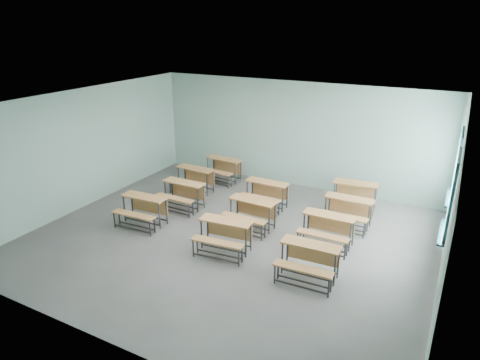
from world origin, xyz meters
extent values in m
cube|color=slate|center=(0.00, 0.00, -0.01)|extent=(9.00, 8.00, 0.02)
cube|color=silver|center=(0.00, 0.00, 3.21)|extent=(9.00, 8.00, 0.02)
cube|color=#9DC5B7|center=(0.00, 4.01, 1.60)|extent=(9.00, 0.02, 3.20)
cube|color=#9DC5B7|center=(0.00, -4.01, 1.60)|extent=(9.00, 0.02, 3.20)
cube|color=#9DC5B7|center=(-4.51, 0.00, 1.60)|extent=(0.02, 8.00, 3.20)
cube|color=#9DC5B7|center=(4.51, 0.00, 1.60)|extent=(0.02, 8.00, 3.20)
cube|color=#173C41|center=(4.47, 2.80, 0.93)|extent=(0.06, 1.20, 0.06)
cube|color=#173C41|center=(4.47, 2.80, 2.47)|extent=(0.06, 1.20, 0.06)
cube|color=#173C41|center=(4.47, 2.23, 1.70)|extent=(0.06, 0.06, 1.60)
cube|color=#173C41|center=(4.47, 3.37, 1.70)|extent=(0.06, 0.06, 1.60)
cube|color=#173C41|center=(4.47, 2.80, 1.70)|extent=(0.04, 0.04, 1.48)
cube|color=#173C41|center=(4.47, 2.80, 1.70)|extent=(0.04, 1.08, 0.04)
cube|color=#173C41|center=(4.43, 2.80, 0.87)|extent=(0.14, 1.28, 0.04)
cube|color=white|center=(4.50, 2.80, 1.70)|extent=(0.01, 1.08, 1.48)
cube|color=#173C41|center=(4.47, 0.80, 0.93)|extent=(0.06, 1.20, 0.06)
cube|color=#173C41|center=(4.47, 0.80, 2.47)|extent=(0.06, 1.20, 0.06)
cube|color=#173C41|center=(4.47, 0.23, 1.70)|extent=(0.06, 0.06, 1.60)
cube|color=#173C41|center=(4.47, 1.37, 1.70)|extent=(0.06, 0.06, 1.60)
cube|color=#173C41|center=(4.47, 0.80, 1.70)|extent=(0.04, 0.04, 1.48)
cube|color=#173C41|center=(4.47, 0.80, 1.70)|extent=(0.04, 1.08, 0.04)
cube|color=#173C41|center=(4.43, 0.80, 0.87)|extent=(0.14, 1.28, 0.04)
cube|color=white|center=(4.50, 0.80, 1.70)|extent=(0.01, 1.08, 1.48)
cube|color=#B47941|center=(-2.32, -0.30, 0.71)|extent=(1.19, 0.45, 0.04)
cube|color=#B47941|center=(-2.33, -0.12, 0.41)|extent=(1.11, 0.08, 0.40)
cylinder|color=#2F3234|center=(-2.85, -0.49, 0.35)|extent=(0.04, 0.04, 0.69)
cylinder|color=#2F3234|center=(-1.78, -0.43, 0.35)|extent=(0.04, 0.04, 0.69)
cylinder|color=#2F3234|center=(-2.86, -0.17, 0.35)|extent=(0.04, 0.04, 0.69)
cylinder|color=#2F3234|center=(-1.79, -0.12, 0.35)|extent=(0.04, 0.04, 0.69)
cube|color=#2F3234|center=(-2.31, -0.46, 0.10)|extent=(1.07, 0.09, 0.03)
cube|color=#2F3234|center=(-2.33, -0.15, 0.10)|extent=(1.07, 0.09, 0.03)
cube|color=#B47941|center=(-2.29, -0.77, 0.42)|extent=(1.18, 0.31, 0.03)
cylinder|color=#2F3234|center=(-2.82, -0.89, 0.20)|extent=(0.04, 0.04, 0.40)
cylinder|color=#2F3234|center=(-1.76, -0.83, 0.20)|extent=(0.04, 0.04, 0.40)
cylinder|color=#2F3234|center=(-2.83, -0.70, 0.20)|extent=(0.04, 0.04, 0.40)
cylinder|color=#2F3234|center=(-1.77, -0.65, 0.20)|extent=(0.04, 0.04, 0.40)
cube|color=#2F3234|center=(-2.29, -0.86, 0.08)|extent=(1.07, 0.09, 0.03)
cube|color=#2F3234|center=(-2.30, -0.67, 0.08)|extent=(1.07, 0.09, 0.03)
cube|color=#B47941|center=(0.16, -0.53, 0.71)|extent=(1.20, 0.50, 0.04)
cube|color=#B47941|center=(0.14, -0.35, 0.41)|extent=(1.11, 0.13, 0.40)
cylinder|color=#2F3234|center=(-0.36, -0.74, 0.35)|extent=(0.04, 0.04, 0.69)
cylinder|color=#2F3234|center=(0.71, -0.63, 0.35)|extent=(0.04, 0.04, 0.69)
cylinder|color=#2F3234|center=(-0.39, -0.43, 0.35)|extent=(0.04, 0.04, 0.69)
cylinder|color=#2F3234|center=(0.68, -0.32, 0.35)|extent=(0.04, 0.04, 0.69)
cube|color=#2F3234|center=(0.18, -0.68, 0.10)|extent=(1.07, 0.14, 0.03)
cube|color=#2F3234|center=(0.15, -0.37, 0.10)|extent=(1.07, 0.14, 0.03)
cube|color=#B47941|center=(0.21, -0.99, 0.42)|extent=(1.19, 0.36, 0.03)
cylinder|color=#2F3234|center=(-0.32, -1.14, 0.20)|extent=(0.04, 0.04, 0.40)
cylinder|color=#2F3234|center=(0.75, -1.03, 0.20)|extent=(0.04, 0.04, 0.40)
cylinder|color=#2F3234|center=(-0.33, -0.95, 0.20)|extent=(0.04, 0.04, 0.40)
cylinder|color=#2F3234|center=(0.73, -0.85, 0.20)|extent=(0.04, 0.04, 0.40)
cube|color=#2F3234|center=(0.22, -1.08, 0.08)|extent=(1.07, 0.14, 0.03)
cube|color=#2F3234|center=(0.20, -0.90, 0.08)|extent=(1.07, 0.14, 0.03)
cube|color=#B47941|center=(2.17, -0.66, 0.71)|extent=(1.18, 0.43, 0.04)
cube|color=#B47941|center=(2.16, -0.48, 0.41)|extent=(1.11, 0.06, 0.40)
cylinder|color=#2F3234|center=(1.64, -0.83, 0.35)|extent=(0.04, 0.04, 0.69)
cylinder|color=#2F3234|center=(2.71, -0.79, 0.35)|extent=(0.04, 0.04, 0.69)
cylinder|color=#2F3234|center=(1.63, -0.52, 0.35)|extent=(0.04, 0.04, 0.69)
cylinder|color=#2F3234|center=(2.70, -0.48, 0.35)|extent=(0.04, 0.04, 0.69)
cube|color=#2F3234|center=(2.18, -0.81, 0.10)|extent=(1.07, 0.07, 0.03)
cube|color=#2F3234|center=(2.16, -0.50, 0.10)|extent=(1.07, 0.07, 0.03)
cube|color=#B47941|center=(2.19, -1.12, 0.42)|extent=(1.18, 0.29, 0.03)
cylinder|color=#2F3234|center=(1.66, -1.24, 0.20)|extent=(0.04, 0.04, 0.40)
cylinder|color=#2F3234|center=(2.73, -1.19, 0.20)|extent=(0.04, 0.04, 0.40)
cylinder|color=#2F3234|center=(1.65, -1.05, 0.20)|extent=(0.04, 0.04, 0.40)
cylinder|color=#2F3234|center=(2.72, -1.01, 0.20)|extent=(0.04, 0.04, 0.40)
cube|color=#2F3234|center=(2.19, -1.22, 0.08)|extent=(1.07, 0.07, 0.03)
cube|color=#2F3234|center=(2.18, -1.03, 0.08)|extent=(1.07, 0.07, 0.03)
cube|color=#B47941|center=(-2.02, 0.99, 0.71)|extent=(1.17, 0.40, 0.04)
cube|color=#B47941|center=(-2.02, 1.17, 0.41)|extent=(1.11, 0.03, 0.40)
cylinder|color=#2F3234|center=(-2.56, 0.85, 0.35)|extent=(0.04, 0.04, 0.69)
cylinder|color=#2F3234|center=(-1.49, 0.83, 0.35)|extent=(0.04, 0.04, 0.69)
cylinder|color=#2F3234|center=(-2.56, 1.16, 0.35)|extent=(0.04, 0.04, 0.69)
cylinder|color=#2F3234|center=(-1.49, 1.14, 0.35)|extent=(0.04, 0.04, 0.69)
cube|color=#2F3234|center=(-2.03, 0.84, 0.10)|extent=(1.07, 0.04, 0.03)
cube|color=#2F3234|center=(-2.02, 1.15, 0.10)|extent=(1.07, 0.04, 0.03)
cube|color=#B47941|center=(-2.03, 0.53, 0.42)|extent=(1.17, 0.26, 0.03)
cylinder|color=#2F3234|center=(-2.57, 0.44, 0.20)|extent=(0.04, 0.04, 0.40)
cylinder|color=#2F3234|center=(-1.49, 0.43, 0.20)|extent=(0.04, 0.04, 0.40)
cylinder|color=#2F3234|center=(-2.56, 0.63, 0.20)|extent=(0.04, 0.04, 0.40)
cylinder|color=#2F3234|center=(-1.49, 0.61, 0.20)|extent=(0.04, 0.04, 0.40)
cube|color=#2F3234|center=(-2.03, 0.43, 0.08)|extent=(1.07, 0.04, 0.03)
cube|color=#2F3234|center=(-2.03, 0.62, 0.08)|extent=(1.07, 0.04, 0.03)
cube|color=#B47941|center=(0.18, 0.77, 0.71)|extent=(1.18, 0.43, 0.04)
cube|color=#B47941|center=(0.19, 0.95, 0.41)|extent=(1.11, 0.06, 0.40)
cylinder|color=#2F3234|center=(-0.36, 0.64, 0.35)|extent=(0.04, 0.04, 0.69)
cylinder|color=#2F3234|center=(0.71, 0.60, 0.35)|extent=(0.04, 0.04, 0.69)
cylinder|color=#2F3234|center=(-0.35, 0.95, 0.35)|extent=(0.04, 0.04, 0.69)
cylinder|color=#2F3234|center=(0.72, 0.91, 0.35)|extent=(0.04, 0.04, 0.69)
cube|color=#2F3234|center=(0.18, 0.62, 0.10)|extent=(1.07, 0.07, 0.03)
cube|color=#2F3234|center=(0.19, 0.93, 0.10)|extent=(1.07, 0.07, 0.03)
cube|color=#B47941|center=(0.17, 0.31, 0.42)|extent=(1.18, 0.28, 0.03)
cylinder|color=#2F3234|center=(-0.37, 0.23, 0.20)|extent=(0.04, 0.04, 0.40)
cylinder|color=#2F3234|center=(0.70, 0.20, 0.20)|extent=(0.04, 0.04, 0.40)
cylinder|color=#2F3234|center=(-0.37, 0.42, 0.20)|extent=(0.04, 0.04, 0.40)
cylinder|color=#2F3234|center=(0.70, 0.38, 0.20)|extent=(0.04, 0.04, 0.40)
cube|color=#2F3234|center=(0.16, 0.21, 0.08)|extent=(1.07, 0.07, 0.03)
cube|color=#2F3234|center=(0.17, 0.40, 0.08)|extent=(1.07, 0.07, 0.03)
cube|color=#B47941|center=(2.10, 0.82, 0.71)|extent=(1.17, 0.40, 0.04)
cube|color=#B47941|center=(2.10, 1.00, 0.41)|extent=(1.11, 0.03, 0.40)
cylinder|color=#2F3234|center=(1.56, 0.66, 0.35)|extent=(0.04, 0.04, 0.69)
cylinder|color=#2F3234|center=(2.64, 0.67, 0.35)|extent=(0.04, 0.04, 0.69)
cylinder|color=#2F3234|center=(1.56, 0.97, 0.35)|extent=(0.04, 0.04, 0.69)
cylinder|color=#2F3234|center=(2.63, 0.98, 0.35)|extent=(0.04, 0.04, 0.69)
cube|color=#2F3234|center=(2.10, 0.66, 0.10)|extent=(1.07, 0.04, 0.03)
cube|color=#2F3234|center=(2.10, 0.97, 0.10)|extent=(1.07, 0.04, 0.03)
cube|color=#B47941|center=(2.10, 0.35, 0.42)|extent=(1.17, 0.26, 0.03)
cylinder|color=#2F3234|center=(1.57, 0.25, 0.20)|extent=(0.04, 0.04, 0.40)
cylinder|color=#2F3234|center=(2.64, 0.27, 0.20)|extent=(0.04, 0.04, 0.40)
cylinder|color=#2F3234|center=(1.57, 0.44, 0.20)|extent=(0.04, 0.04, 0.40)
cylinder|color=#2F3234|center=(2.64, 0.45, 0.20)|extent=(0.04, 0.04, 0.40)
cube|color=#2F3234|center=(2.10, 0.26, 0.08)|extent=(1.07, 0.04, 0.03)
cube|color=#2F3234|center=(2.10, 0.44, 0.08)|extent=(1.07, 0.04, 0.03)
cube|color=#B47941|center=(-2.40, 2.12, 0.71)|extent=(1.19, 0.47, 0.04)
cube|color=#B47941|center=(-2.38, 2.30, 0.41)|extent=(1.11, 0.10, 0.40)
cylinder|color=#2F3234|center=(-2.94, 2.01, 0.35)|extent=(0.04, 0.04, 0.69)
cylinder|color=#2F3234|center=(-1.87, 1.93, 0.35)|extent=(0.04, 0.04, 0.69)
cylinder|color=#2F3234|center=(-2.92, 2.32, 0.35)|extent=(0.04, 0.04, 0.69)
cylinder|color=#2F3234|center=(-1.85, 2.24, 0.35)|extent=(0.04, 0.04, 0.69)
cube|color=#2F3234|center=(-2.41, 1.97, 0.10)|extent=(1.07, 0.11, 0.03)
cube|color=#2F3234|center=(-2.38, 2.28, 0.10)|extent=(1.07, 0.11, 0.03)
cube|color=#B47941|center=(-2.43, 1.66, 0.42)|extent=(1.18, 0.33, 0.03)
cylinder|color=#2F3234|center=(-2.97, 1.60, 0.20)|extent=(0.04, 0.04, 0.40)
cylinder|color=#2F3234|center=(-1.90, 1.52, 0.20)|extent=(0.04, 0.04, 0.40)
cylinder|color=#2F3234|center=(-2.96, 1.79, 0.20)|extent=(0.04, 0.04, 0.40)
cylinder|color=#2F3234|center=(-1.89, 1.71, 0.20)|extent=(0.04, 0.04, 0.40)
cube|color=#2F3234|center=(-2.44, 1.56, 0.08)|extent=(1.07, 0.11, 0.03)
cube|color=#2F3234|center=(-2.42, 1.75, 0.08)|extent=(1.07, 0.11, 0.03)
cube|color=#B47941|center=(-0.02, 2.07, 0.71)|extent=(1.18, 0.41, 0.04)
cube|color=#B47941|center=(-0.02, 2.25, 0.41)|extent=(1.11, 0.04, 0.40)
cylinder|color=#2F3234|center=(-0.56, 1.93, 0.35)|extent=(0.04, 0.04, 0.69)
cylinder|color=#2F3234|center=(0.51, 1.91, 0.35)|extent=(0.04, 0.04, 0.69)
cylinder|color=#2F3234|center=(-0.55, 2.24, 0.35)|extent=(0.04, 0.04, 0.69)
cylinder|color=#2F3234|center=(0.52, 2.22, 0.35)|extent=(0.04, 0.04, 0.69)
cube|color=#2F3234|center=(-0.03, 1.92, 0.10)|extent=(1.07, 0.05, 0.03)
cube|color=#2F3234|center=(-0.02, 2.23, 0.10)|extent=(1.07, 0.05, 0.03)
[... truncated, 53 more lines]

